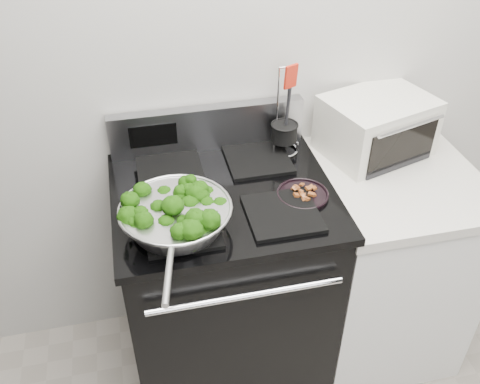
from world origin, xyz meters
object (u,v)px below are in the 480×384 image
object	(u,v)px
skillet	(176,216)
bacon_plate	(303,192)
toaster_oven	(376,126)
gas_range	(225,282)
utensil_holder	(284,137)

from	to	relation	value
skillet	bacon_plate	world-z (taller)	skillet
bacon_plate	toaster_oven	world-z (taller)	toaster_oven
gas_range	bacon_plate	size ratio (longest dim) A/B	6.13
gas_range	toaster_oven	distance (m)	0.87
bacon_plate	utensil_holder	xyz separation A→B (m)	(0.02, 0.30, 0.05)
utensil_holder	bacon_plate	bearing A→B (deg)	-117.48
toaster_oven	gas_range	bearing A→B (deg)	178.76
bacon_plate	toaster_oven	bearing A→B (deg)	34.49
utensil_holder	gas_range	bearing A→B (deg)	-167.78
gas_range	utensil_holder	xyz separation A→B (m)	(0.29, 0.21, 0.53)
skillet	utensil_holder	bearing A→B (deg)	49.60
utensil_holder	toaster_oven	world-z (taller)	utensil_holder
skillet	bacon_plate	bearing A→B (deg)	20.85
bacon_plate	utensil_holder	size ratio (longest dim) A/B	0.50
gas_range	skillet	bearing A→B (deg)	-138.39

